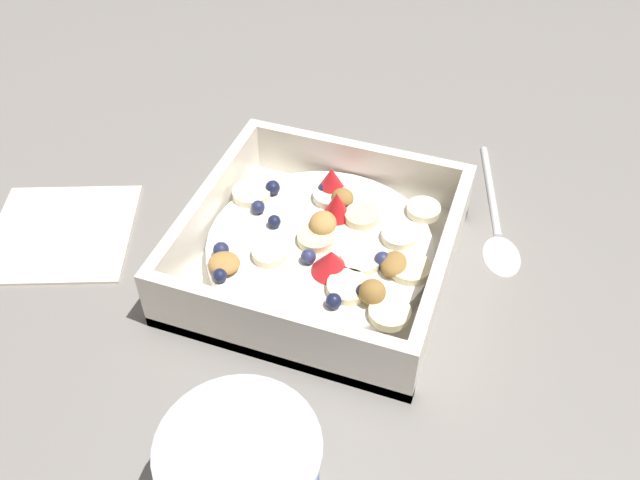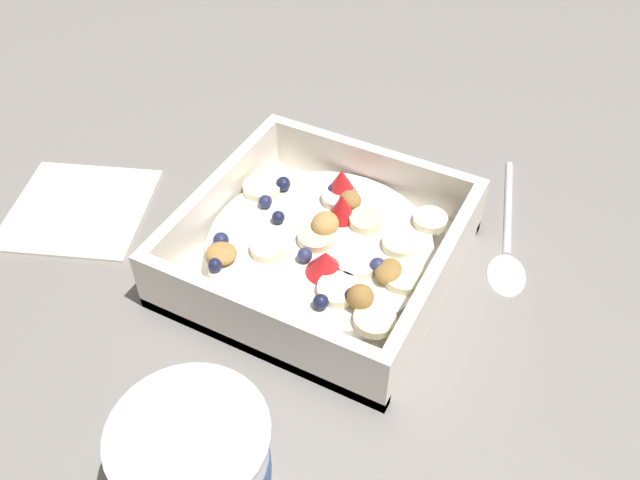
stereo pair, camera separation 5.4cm
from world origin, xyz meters
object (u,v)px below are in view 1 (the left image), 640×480
Objects in this scene: folded_napkin at (61,231)px; fruit_bowl at (322,249)px; yogurt_cup at (243,479)px; spoon at (498,231)px.

fruit_bowl is at bearing -170.22° from folded_napkin.
yogurt_cup is 0.77× the size of folded_napkin.
yogurt_cup is (0.11, 0.29, 0.03)m from spoon.
spoon is 1.86× the size of yogurt_cup.
yogurt_cup is at bearing 70.08° from spoon.
spoon is 0.31m from yogurt_cup.
spoon reaches higher than folded_napkin.
yogurt_cup reaches higher than folded_napkin.
yogurt_cup reaches higher than fruit_bowl.
spoon is 0.38m from folded_napkin.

